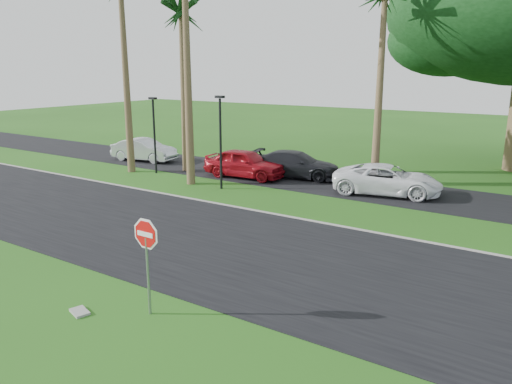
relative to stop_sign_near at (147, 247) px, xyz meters
The scene contains 14 objects.
ground 3.52m from the stop_sign_near, 99.46° to the left, with size 120.00×120.00×0.00m, color #204E13.
road 5.33m from the stop_sign_near, 95.71° to the left, with size 120.00×8.00×0.02m, color black.
parking_strip 15.61m from the stop_sign_near, 91.85° to the left, with size 120.00×5.00×0.02m, color black.
curb 9.23m from the stop_sign_near, 93.16° to the left, with size 120.00×0.12×0.06m, color gray.
stop_sign_near is the anchor object (origin of this frame).
palm_left_mid 19.10m from the stop_sign_near, 128.16° to the left, with size 5.00×5.00×10.00m.
palm_center 18.54m from the stop_sign_near, 91.68° to the left, with size 5.00×5.00×10.50m.
streetlight_left 17.34m from the stop_sign_near, 133.83° to the left, with size 0.45×0.25×4.34m.
streetlight_right 13.24m from the stop_sign_near, 119.48° to the left, with size 0.45×0.25×4.64m.
car_silver 21.37m from the stop_sign_near, 135.94° to the left, with size 1.52×4.37×1.44m, color silver.
car_red 15.97m from the stop_sign_near, 115.99° to the left, with size 1.86×4.63×1.58m, color maroon.
car_dark 16.58m from the stop_sign_near, 106.27° to the left, with size 2.02×4.98×1.44m, color black.
car_minivan 15.03m from the stop_sign_near, 86.65° to the left, with size 2.36×5.11×1.42m, color white.
utility_slab 2.49m from the stop_sign_near, 147.90° to the right, with size 0.55×0.35×0.06m, color gray.
Camera 1 is at (8.94, -11.02, 5.99)m, focal length 35.00 mm.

